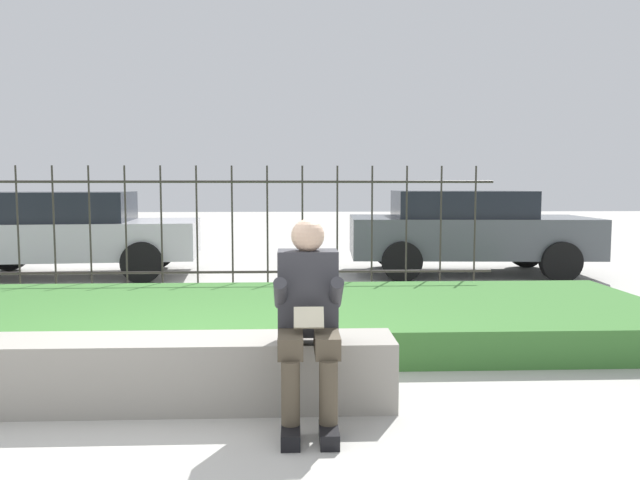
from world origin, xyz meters
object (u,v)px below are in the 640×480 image
(stone_bench, at_px, (183,376))
(car_parked_right, at_px, (467,230))
(car_parked_left, at_px, (68,231))
(person_seated_reader, at_px, (308,312))

(stone_bench, relative_size, car_parked_right, 0.71)
(car_parked_left, distance_m, car_parked_right, 6.52)
(stone_bench, bearing_deg, car_parked_left, 115.53)
(stone_bench, height_order, car_parked_right, car_parked_right)
(stone_bench, bearing_deg, car_parked_right, 59.31)
(person_seated_reader, relative_size, car_parked_left, 0.30)
(car_parked_left, relative_size, car_parked_right, 1.04)
(car_parked_left, xyz_separation_m, car_parked_right, (6.52, 0.00, 0.01))
(stone_bench, height_order, car_parked_left, car_parked_left)
(person_seated_reader, bearing_deg, stone_bench, 161.98)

